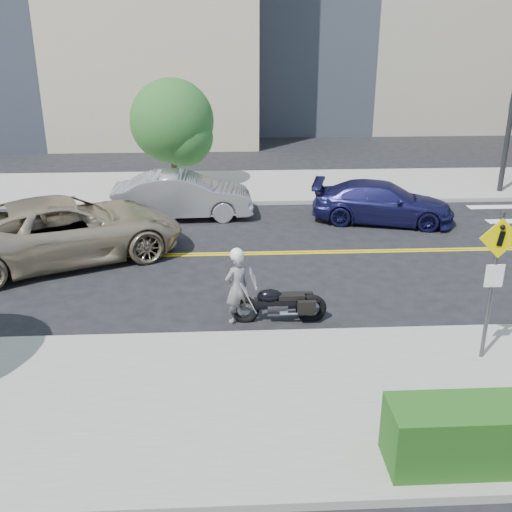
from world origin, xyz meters
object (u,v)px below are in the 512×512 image
object	(u,v)px
pedestrian_sign	(494,272)
parked_car_blue	(382,202)
parked_car_silver	(183,196)
motorcycle	(279,296)
suv	(67,230)
motorcyclist	(237,286)

from	to	relation	value
pedestrian_sign	parked_car_blue	distance (m)	9.21
parked_car_silver	pedestrian_sign	bearing A→B (deg)	-148.98
pedestrian_sign	motorcycle	bearing A→B (deg)	152.34
pedestrian_sign	suv	xyz separation A→B (m)	(-9.51, 6.13, -1.06)
pedestrian_sign	parked_car_silver	bearing A→B (deg)	123.11
pedestrian_sign	parked_car_silver	world-z (taller)	pedestrian_sign
suv	parked_car_blue	xyz separation A→B (m)	(9.78, 2.98, -0.22)
motorcyclist	parked_car_silver	size ratio (longest dim) A/B	0.37
pedestrian_sign	motorcycle	distance (m)	4.55
suv	motorcycle	bearing A→B (deg)	-150.40
pedestrian_sign	parked_car_blue	size ratio (longest dim) A/B	0.64
parked_car_silver	motorcyclist	bearing A→B (deg)	-169.98
parked_car_silver	parked_car_blue	distance (m)	6.82
parked_car_blue	pedestrian_sign	bearing A→B (deg)	-167.44
suv	parked_car_blue	bearing A→B (deg)	-97.45
motorcycle	pedestrian_sign	bearing A→B (deg)	-27.55
suv	parked_car_silver	distance (m)	4.87
suv	parked_car_silver	xyz separation A→B (m)	(3.02, 3.83, -0.12)
motorcycle	parked_car_silver	size ratio (longest dim) A/B	0.44
suv	motorcyclist	bearing A→B (deg)	-155.29
motorcyclist	parked_car_blue	size ratio (longest dim) A/B	0.38
parked_car_blue	parked_car_silver	bearing A→B (deg)	97.15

